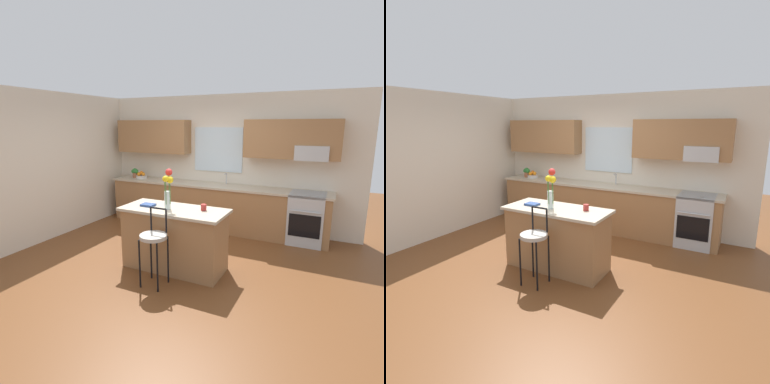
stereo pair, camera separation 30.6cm
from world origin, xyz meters
The scene contains 13 objects.
ground_plane centered at (0.00, 0.00, 0.00)m, with size 14.00×14.00×0.00m, color brown.
wall_left centered at (-2.56, 0.30, 1.35)m, with size 0.12×4.60×2.70m, color beige.
back_wall_assembly centered at (0.04, 1.99, 1.51)m, with size 5.60×0.50×2.70m.
counter_run centered at (0.00, 1.70, 0.47)m, with size 4.56×0.64×0.92m.
sink_faucet centered at (0.24, 1.84, 1.06)m, with size 0.02×0.13×0.23m.
oven_range centered at (1.83, 1.68, 0.46)m, with size 0.60×0.64×0.92m.
kitchen_island centered at (0.18, -0.24, 0.46)m, with size 1.56×0.68×0.92m.
bar_stool_near centered at (0.18, -0.79, 0.64)m, with size 0.36×0.36×1.04m.
flower_vase centered at (0.11, -0.29, 1.25)m, with size 0.17×0.19×0.58m.
mug_ceramic centered at (0.61, -0.14, 0.97)m, with size 0.08×0.08×0.09m, color #A52D28.
cookbook centered at (-0.24, -0.28, 0.94)m, with size 0.20×0.15×0.03m, color navy.
fruit_bowl_oranges centered at (-1.73, 1.70, 0.98)m, with size 0.24×0.24×0.16m.
potted_plant_small centered at (-1.91, 1.70, 1.04)m, with size 0.19×0.13×0.22m.
Camera 2 is at (2.53, -3.84, 2.10)m, focal length 28.71 mm.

